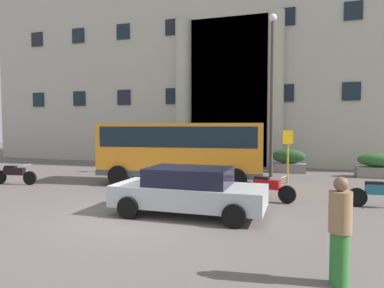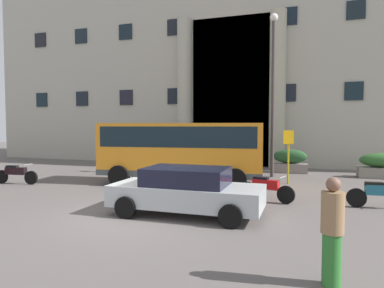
% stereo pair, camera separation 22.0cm
% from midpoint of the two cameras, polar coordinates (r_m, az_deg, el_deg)
% --- Properties ---
extents(ground_plane, '(80.00, 64.00, 0.12)m').
position_cam_midpoint_polar(ground_plane, '(10.13, -10.30, -12.12)').
color(ground_plane, '#5C5552').
extents(office_building_facade, '(36.63, 9.74, 20.71)m').
position_cam_midpoint_polar(office_building_facade, '(27.63, 7.56, 19.41)').
color(office_building_facade, '#ADAA9A').
rests_on(office_building_facade, ground_plane).
extents(orange_minibus, '(7.25, 3.14, 2.69)m').
position_cam_midpoint_polar(orange_minibus, '(15.05, -2.20, -0.61)').
color(orange_minibus, orange).
rests_on(orange_minibus, ground_plane).
extents(bus_stop_sign, '(0.44, 0.08, 2.37)m').
position_cam_midpoint_polar(bus_stop_sign, '(15.70, 15.32, -1.06)').
color(bus_stop_sign, '#9B9517').
rests_on(bus_stop_sign, ground_plane).
extents(hedge_planter_entrance_left, '(1.86, 0.74, 1.29)m').
position_cam_midpoint_polar(hedge_planter_entrance_left, '(19.48, 15.47, -2.79)').
color(hedge_planter_entrance_left, gray).
rests_on(hedge_planter_entrance_left, ground_plane).
extents(hedge_planter_west, '(2.13, 0.97, 1.23)m').
position_cam_midpoint_polar(hedge_planter_west, '(19.29, 28.51, -3.20)').
color(hedge_planter_west, slate).
rests_on(hedge_planter_west, ground_plane).
extents(hedge_planter_far_west, '(2.02, 0.83, 1.42)m').
position_cam_midpoint_polar(hedge_planter_far_west, '(21.67, -10.24, -1.97)').
color(hedge_planter_far_west, '#70615F').
rests_on(hedge_planter_far_west, ground_plane).
extents(parked_hatchback_near, '(4.38, 2.00, 1.38)m').
position_cam_midpoint_polar(parked_hatchback_near, '(9.99, -1.13, -7.75)').
color(parked_hatchback_near, '#B2B9BA').
rests_on(parked_hatchback_near, ground_plane).
extents(motorcycle_near_kerb, '(1.97, 0.78, 0.89)m').
position_cam_midpoint_polar(motorcycle_near_kerb, '(12.09, 11.66, -7.11)').
color(motorcycle_near_kerb, black).
rests_on(motorcycle_near_kerb, ground_plane).
extents(scooter_by_planter, '(2.07, 0.56, 0.89)m').
position_cam_midpoint_polar(scooter_by_planter, '(17.02, -27.95, -4.44)').
color(scooter_by_planter, black).
rests_on(scooter_by_planter, ground_plane).
extents(motorcycle_far_end, '(1.97, 0.55, 0.89)m').
position_cam_midpoint_polar(motorcycle_far_end, '(12.32, 28.29, -7.25)').
color(motorcycle_far_end, black).
rests_on(motorcycle_far_end, ground_plane).
extents(pedestrian_man_red_shirt, '(0.36, 0.36, 1.77)m').
position_cam_midpoint_polar(pedestrian_man_red_shirt, '(6.13, 22.48, -13.22)').
color(pedestrian_man_red_shirt, '#2C6F2C').
rests_on(pedestrian_man_red_shirt, ground_plane).
extents(lamppost_plaza_centre, '(0.40, 0.40, 8.07)m').
position_cam_midpoint_polar(lamppost_plaza_centre, '(17.65, 12.86, 9.81)').
color(lamppost_plaza_centre, '#3F3736').
rests_on(lamppost_plaza_centre, ground_plane).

